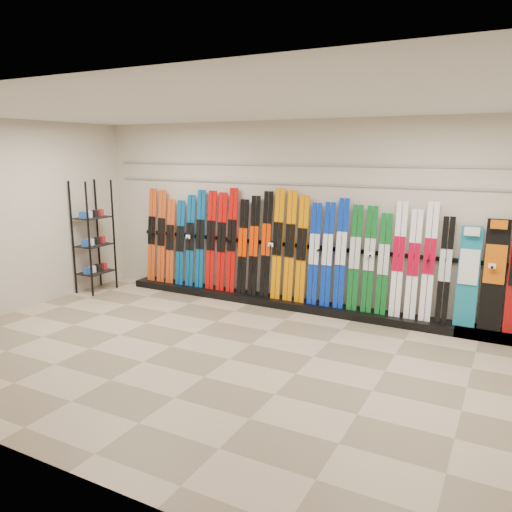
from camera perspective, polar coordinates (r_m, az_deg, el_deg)
The scene contains 10 objects.
floor at distance 6.28m, azimuth -3.06°, elevation -11.70°, with size 8.00×8.00×0.00m, color #86755C.
back_wall at distance 8.06m, azimuth 5.98°, elevation 4.61°, with size 8.00×8.00×0.00m, color beige.
left_wall at distance 8.60m, azimuth -26.80°, elevation 3.85°, with size 5.00×5.00×0.00m, color beige.
ceiling at distance 5.78m, azimuth -3.40°, elevation 16.73°, with size 8.00×8.00×0.00m, color silver.
ski_rack_base at distance 8.09m, azimuth 6.66°, elevation -5.83°, with size 8.00×0.40×0.12m, color black.
skis at distance 8.17m, azimuth 2.35°, elevation 0.87°, with size 5.37×0.20×1.81m.
snowboards at distance 7.47m, azimuth 26.73°, elevation -2.30°, with size 1.24×0.23×1.52m.
accessory_rack at distance 9.45m, azimuth -18.07°, elevation 2.12°, with size 0.40×0.60×2.01m, color black.
slatwall_rail_0 at distance 8.00m, azimuth 6.00°, elevation 8.15°, with size 7.60×0.02×0.03m, color gray.
slatwall_rail_1 at distance 7.99m, azimuth 6.05°, elevation 10.30°, with size 7.60×0.02×0.03m, color gray.
Camera 1 is at (2.97, -4.93, 2.51)m, focal length 35.00 mm.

